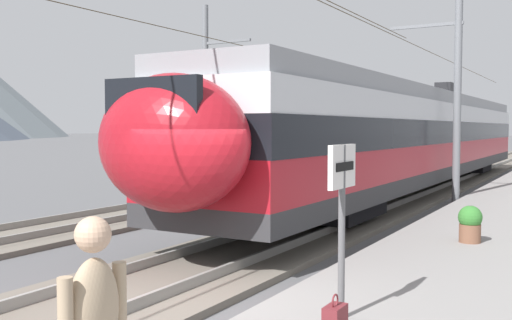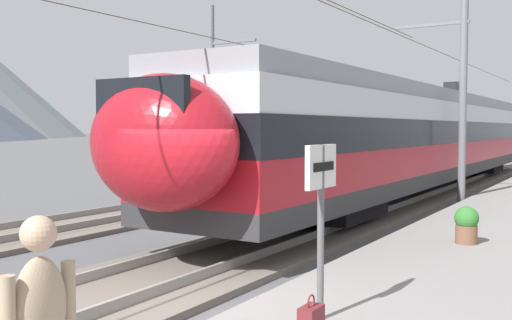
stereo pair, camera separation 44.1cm
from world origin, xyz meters
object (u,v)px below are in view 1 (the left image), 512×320
(catenary_mast_far_side, at_px, (209,94))
(platform_sign, at_px, (342,191))
(handbag_near_sign, at_px, (335,319))
(train_far_track, at_px, (380,133))
(potted_plant_platform_edge, at_px, (470,222))
(train_near_platform, at_px, (414,136))
(catenary_mast_mid, at_px, (452,82))

(catenary_mast_far_side, relative_size, platform_sign, 23.21)
(platform_sign, xyz_separation_m, handbag_near_sign, (-0.50, -0.13, -1.33))
(train_far_track, height_order, potted_plant_platform_edge, train_far_track)
(train_near_platform, xyz_separation_m, catenary_mast_mid, (-2.62, -1.90, 1.77))
(catenary_mast_mid, relative_size, platform_sign, 23.21)
(train_far_track, xyz_separation_m, handbag_near_sign, (-28.73, -8.85, -1.77))
(catenary_mast_mid, height_order, handbag_near_sign, catenary_mast_mid)
(catenary_mast_far_side, bearing_deg, platform_sign, -140.10)
(catenary_mast_mid, distance_m, catenary_mast_far_side, 8.97)
(train_far_track, relative_size, potted_plant_platform_edge, 44.16)
(train_far_track, bearing_deg, handbag_near_sign, -162.88)
(catenary_mast_far_side, height_order, platform_sign, catenary_mast_far_side)
(train_near_platform, bearing_deg, catenary_mast_mid, -144.15)
(train_near_platform, xyz_separation_m, catenary_mast_far_side, (-3.45, 7.04, 1.60))
(catenary_mast_far_side, distance_m, platform_sign, 16.39)
(catenary_mast_mid, bearing_deg, potted_plant_platform_edge, -165.84)
(catenary_mast_mid, bearing_deg, train_far_track, 25.80)
(catenary_mast_far_side, bearing_deg, catenary_mast_mid, -84.74)
(train_far_track, distance_m, handbag_near_sign, 30.12)
(handbag_near_sign, bearing_deg, catenary_mast_mid, 6.73)
(train_near_platform, height_order, handbag_near_sign, train_near_platform)
(catenary_mast_mid, bearing_deg, train_near_platform, 35.85)
(handbag_near_sign, height_order, potted_plant_platform_edge, potted_plant_platform_edge)
(catenary_mast_mid, distance_m, platform_sign, 13.56)
(catenary_mast_far_side, xyz_separation_m, potted_plant_platform_edge, (-6.95, -10.89, -3.13))
(handbag_near_sign, xyz_separation_m, potted_plant_platform_edge, (6.03, -0.33, 0.23))
(handbag_near_sign, bearing_deg, potted_plant_platform_edge, -3.16)
(catenary_mast_far_side, bearing_deg, train_near_platform, -63.91)
(catenary_mast_far_side, xyz_separation_m, platform_sign, (-12.48, -10.43, -2.04))
(platform_sign, bearing_deg, potted_plant_platform_edge, -4.79)
(catenary_mast_mid, relative_size, potted_plant_platform_edge, 65.46)
(catenary_mast_mid, height_order, platform_sign, catenary_mast_mid)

